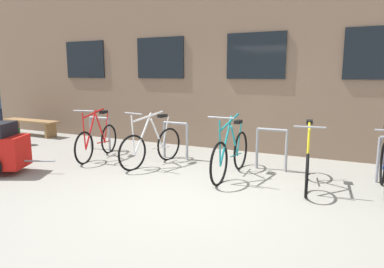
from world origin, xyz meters
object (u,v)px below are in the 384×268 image
Objects in this scene: bicycle_white at (152,145)px; bicycle_yellow at (307,163)px; bicycle_teal at (231,154)px; bicycle_red at (97,140)px; wooden_bench at (31,124)px; backpack at (13,138)px.

bicycle_yellow is (2.91, -0.05, -0.01)m from bicycle_white.
bicycle_teal reaches higher than bicycle_red.
wooden_bench is at bearing 165.55° from bicycle_white.
bicycle_white is at bearing 177.97° from bicycle_teal.
wooden_bench is at bearing 168.61° from bicycle_teal.
bicycle_red is 3.74m from wooden_bench.
bicycle_yellow is 3.73× the size of backpack.
bicycle_teal is 4.09× the size of backpack.
bicycle_red is at bearing 179.50° from bicycle_yellow.
bicycle_red is 3.72× the size of backpack.
bicycle_white is at bearing 0.57° from bicycle_red.
wooden_bench is (-3.52, 1.27, -0.03)m from bicycle_red.
bicycle_teal is at bearing -2.03° from bicycle_white.
bicycle_red is at bearing 179.14° from bicycle_teal.
bicycle_red reaches higher than bicycle_yellow.
bicycle_yellow reaches higher than wooden_bench.
bicycle_teal is at bearing -17.08° from backpack.
bicycle_white reaches higher than bicycle_yellow.
bicycle_red reaches higher than wooden_bench.
bicycle_yellow is 6.90m from backpack.
backpack is (-6.90, 0.04, -0.15)m from bicycle_yellow.
bicycle_teal reaches higher than bicycle_white.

